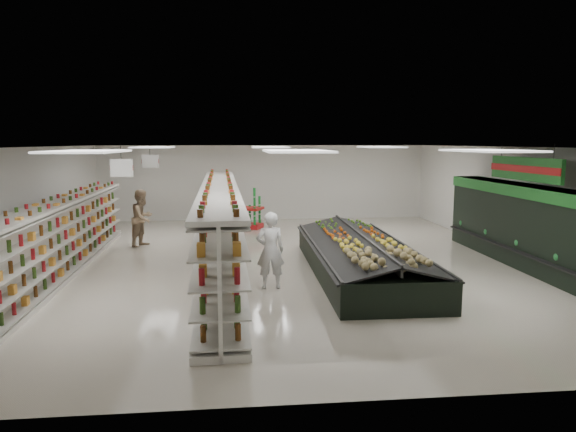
{
  "coord_description": "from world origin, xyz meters",
  "views": [
    {
      "loc": [
        -1.19,
        -14.12,
        3.33
      ],
      "look_at": [
        0.26,
        0.2,
        1.26
      ],
      "focal_mm": 32.0,
      "sensor_mm": 36.0,
      "label": 1
    }
  ],
  "objects": [
    {
      "name": "hortifruti_banner",
      "position": [
        6.25,
        -1.5,
        2.65
      ],
      "size": [
        0.12,
        3.2,
        0.95
      ],
      "color": "#1D6D24",
      "rests_on": "ceiling"
    },
    {
      "name": "produce_island",
      "position": [
        1.95,
        -1.55,
        0.47
      ],
      "size": [
        2.58,
        6.93,
        1.03
      ],
      "rotation": [
        0.0,
        0.0,
        -0.01
      ],
      "color": "black",
      "rests_on": "floor"
    },
    {
      "name": "ceiling",
      "position": [
        0.0,
        0.0,
        3.2
      ],
      "size": [
        14.0,
        16.0,
        0.02
      ],
      "primitive_type": "cube",
      "color": "white",
      "rests_on": "wall_back"
    },
    {
      "name": "aisle_sign_far",
      "position": [
        -3.8,
        2.0,
        2.75
      ],
      "size": [
        0.52,
        0.06,
        0.75
      ],
      "color": "white",
      "rests_on": "ceiling"
    },
    {
      "name": "soda_endcap",
      "position": [
        -0.77,
        5.77,
        0.71
      ],
      "size": [
        1.36,
        1.16,
        1.47
      ],
      "rotation": [
        0.0,
        0.0,
        -0.4
      ],
      "color": "red",
      "rests_on": "floor"
    },
    {
      "name": "produce_wall_case",
      "position": [
        6.53,
        -1.5,
        1.24
      ],
      "size": [
        0.93,
        8.0,
        2.2
      ],
      "color": "black",
      "rests_on": "floor"
    },
    {
      "name": "gondola_left",
      "position": [
        -5.64,
        -0.64,
        0.86
      ],
      "size": [
        1.08,
        10.79,
        1.87
      ],
      "rotation": [
        0.0,
        0.0,
        0.03
      ],
      "color": "white",
      "rests_on": "floor"
    },
    {
      "name": "shopper_background",
      "position": [
        -4.2,
        2.57,
        0.92
      ],
      "size": [
        0.89,
        1.05,
        1.84
      ],
      "primitive_type": "imported",
      "rotation": [
        0.0,
        0.0,
        1.12
      ],
      "color": "#9C7A60",
      "rests_on": "floor"
    },
    {
      "name": "floor",
      "position": [
        0.0,
        0.0,
        0.0
      ],
      "size": [
        16.0,
        16.0,
        0.0
      ],
      "primitive_type": "plane",
      "color": "beige",
      "rests_on": "ground"
    },
    {
      "name": "wall_back",
      "position": [
        0.0,
        8.0,
        1.6
      ],
      "size": [
        14.0,
        0.02,
        3.2
      ],
      "primitive_type": "cube",
      "color": "white",
      "rests_on": "floor"
    },
    {
      "name": "aisle_sign_near",
      "position": [
        -3.8,
        -2.0,
        2.75
      ],
      "size": [
        0.52,
        0.06,
        0.75
      ],
      "color": "white",
      "rests_on": "ceiling"
    },
    {
      "name": "wall_right",
      "position": [
        7.0,
        0.0,
        1.6
      ],
      "size": [
        0.02,
        16.0,
        3.2
      ],
      "primitive_type": "cube",
      "color": "white",
      "rests_on": "floor"
    },
    {
      "name": "wall_front",
      "position": [
        0.0,
        -8.0,
        1.6
      ],
      "size": [
        14.0,
        0.02,
        3.2
      ],
      "primitive_type": "cube",
      "color": "white",
      "rests_on": "floor"
    },
    {
      "name": "wall_left",
      "position": [
        -7.0,
        0.0,
        1.6
      ],
      "size": [
        0.02,
        16.0,
        3.2
      ],
      "primitive_type": "cube",
      "color": "white",
      "rests_on": "floor"
    },
    {
      "name": "gondola_center",
      "position": [
        -1.64,
        -0.37,
        1.01
      ],
      "size": [
        1.31,
        12.69,
        2.2
      ],
      "rotation": [
        0.0,
        0.0,
        0.03
      ],
      "color": "white",
      "rests_on": "floor"
    },
    {
      "name": "shopper_main",
      "position": [
        -0.44,
        -2.68,
        0.89
      ],
      "size": [
        0.67,
        0.46,
        1.78
      ],
      "primitive_type": "imported",
      "rotation": [
        0.0,
        0.0,
        3.2
      ],
      "color": "silver",
      "rests_on": "floor"
    }
  ]
}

